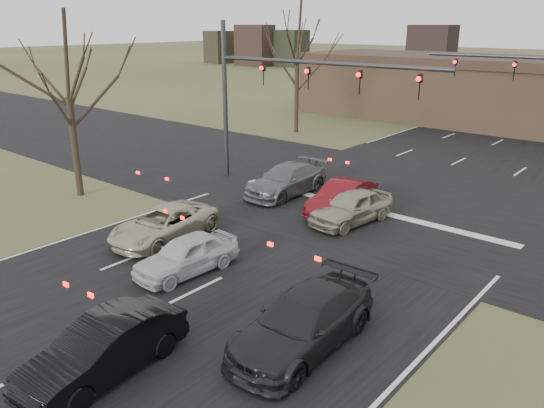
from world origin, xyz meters
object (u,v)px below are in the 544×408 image
Objects in this scene: mast_arm_near at (273,85)px; car_silver_suv at (164,224)px; car_white_sedan at (187,255)px; car_black_hatch at (104,348)px; car_charcoal_sedan at (303,321)px; car_silver_ahead at (352,207)px; car_red_ahead at (342,197)px; car_grey_ahead at (286,180)px.

car_silver_suv is at bearing -81.21° from mast_arm_near.
car_white_sedan is at bearing -66.54° from mast_arm_near.
car_black_hatch reaches higher than car_silver_suv.
car_white_sedan is at bearing -30.99° from car_silver_suv.
car_black_hatch is 0.86× the size of car_charcoal_sedan.
car_silver_suv is 7.60m from car_silver_ahead.
car_silver_ahead reaches higher than car_red_ahead.
car_silver_suv is 1.09× the size of car_black_hatch.
car_grey_ahead is at bearing 84.45° from car_silver_suv.
car_grey_ahead is at bearing 171.46° from car_silver_ahead.
car_black_hatch is 13.26m from car_red_ahead.
car_silver_suv is 0.94× the size of car_charcoal_sedan.
mast_arm_near reaches higher than car_silver_ahead.
car_white_sedan is 8.32m from car_red_ahead.
car_black_hatch is (2.61, -4.83, 0.06)m from car_white_sedan.
car_grey_ahead is at bearing 168.54° from car_red_ahead.
car_silver_suv is 7.46m from car_grey_ahead.
car_red_ahead is 1.02× the size of car_silver_ahead.
car_white_sedan is at bearing -73.02° from car_grey_ahead.
car_charcoal_sedan is 1.19× the size of car_silver_ahead.
car_silver_ahead reaches higher than car_silver_suv.
car_white_sedan is at bearing -94.92° from car_silver_ahead.
car_silver_ahead is (4.50, 6.13, 0.06)m from car_silver_suv.
car_grey_ahead reaches higher than car_silver_ahead.
car_charcoal_sedan is at bearing -47.03° from mast_arm_near.
car_black_hatch is (6.65, -14.12, -4.39)m from mast_arm_near.
car_black_hatch reaches higher than car_white_sedan.
car_grey_ahead is at bearing 111.37° from car_white_sedan.
car_black_hatch is 4.84m from car_charcoal_sedan.
car_silver_suv is at bearing -90.70° from car_grey_ahead.
car_white_sedan is 0.90× the size of car_red_ahead.
car_silver_suv is 1.22× the size of car_white_sedan.
mast_arm_near reaches higher than car_silver_suv.
car_charcoal_sedan is 1.00× the size of car_grey_ahead.
car_grey_ahead is (0.00, 7.46, 0.07)m from car_silver_suv.
car_white_sedan reaches higher than car_silver_suv.
car_charcoal_sedan is at bearing -65.93° from car_red_ahead.
car_charcoal_sedan is at bearing -20.78° from car_silver_suv.
car_silver_ahead is at bearing 80.86° from car_white_sedan.
car_silver_ahead is (1.70, 7.46, 0.06)m from car_white_sedan.
car_black_hatch is 1.03× the size of car_silver_ahead.
mast_arm_near is 14.62m from car_charcoal_sedan.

